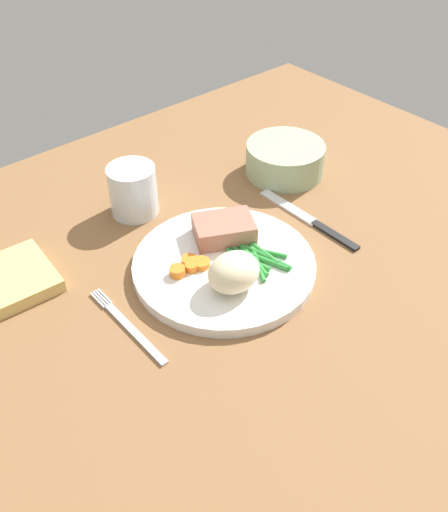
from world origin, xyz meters
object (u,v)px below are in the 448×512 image
dinner_plate (224,265)px  knife (310,220)px  fork (128,326)px  napkin (15,278)px  meat_portion (224,229)px  salad_bowl (285,157)px  water_glass (133,194)px

dinner_plate → knife: dinner_plate is taller
fork → dinner_plate: bearing=0.4°
knife → dinner_plate: bearing=-179.6°
knife → napkin: (-42.23, 17.30, 0.79)cm
dinner_plate → meat_portion: size_ratio=3.02×
meat_portion → salad_bowl: size_ratio=0.63×
fork → napkin: (-7.34, 17.27, 0.79)cm
salad_bowl → napkin: size_ratio=1.21×
salad_bowl → fork: bearing=-162.8°
dinner_plate → fork: 16.80cm
meat_portion → fork: size_ratio=0.53×
meat_portion → dinner_plate: bearing=-130.6°
dinner_plate → knife: size_ratio=1.29×
salad_bowl → dinner_plate: bearing=-153.3°
dinner_plate → water_glass: 20.67cm
meat_portion → fork: meat_portion is taller
water_glass → knife: bearing=-46.3°
water_glass → salad_bowl: water_glass is taller
salad_bowl → napkin: 49.68cm
knife → salad_bowl: bearing=62.4°
water_glass → dinner_plate: bearing=-85.2°
meat_portion → water_glass: size_ratio=1.06×
knife → water_glass: bearing=135.1°
meat_portion → fork: 21.05cm
fork → water_glass: (15.08, 20.68, 3.32)cm
knife → salad_bowl: size_ratio=1.47×
meat_portion → napkin: meat_portion is taller
dinner_plate → water_glass: bearing=94.8°
fork → knife: size_ratio=0.81×
meat_portion → knife: meat_portion is taller
dinner_plate → knife: (18.10, -0.29, -0.60)cm
water_glass → salad_bowl: bearing=-15.8°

